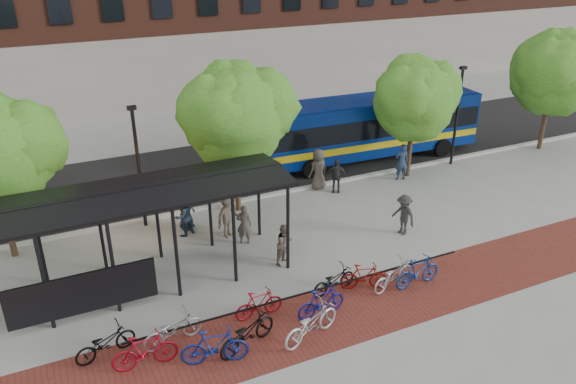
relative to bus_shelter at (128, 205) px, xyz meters
name	(u,v)px	position (x,y,z in m)	size (l,w,h in m)	color
ground	(335,229)	(8.13, 0.48, -3.00)	(160.00, 160.00, 0.00)	#9E9E99
asphalt_street	(261,162)	(8.13, 8.48, -2.99)	(160.00, 8.00, 0.01)	black
curb	(293,190)	(8.13, 4.48, -2.94)	(160.00, 0.25, 0.12)	#B7B7B2
brick_strip	(357,308)	(6.13, -4.52, -3.00)	(24.00, 3.00, 0.01)	maroon
bike_rack_rail	(308,303)	(4.83, -3.62, -3.00)	(12.00, 0.05, 0.95)	black
bus_shelter	(128,205)	(0.00, 0.00, 0.00)	(10.60, 3.07, 3.60)	black
tree_b	(236,111)	(5.23, 3.83, 1.46)	(5.15, 4.20, 6.47)	#382619
tree_c	(416,96)	(14.22, 3.83, 1.06)	(4.66, 3.80, 5.92)	#382619
tree_d	(555,69)	(23.23, 3.83, 1.47)	(5.39, 4.40, 6.55)	#382619
lamp_post_left	(138,164)	(1.13, 4.08, -0.25)	(0.35, 0.20, 5.12)	black
lamp_post_right	(457,113)	(17.13, 4.08, -0.25)	(0.35, 0.20, 5.12)	black
bus	(369,124)	(13.59, 6.68, -1.12)	(12.24, 3.33, 3.27)	navy
bike_0	(105,343)	(-1.58, -3.38, -2.53)	(0.63, 1.80, 0.94)	black
bike_1	(145,351)	(-0.63, -4.32, -2.44)	(0.52, 1.85, 1.11)	maroon
bike_2	(173,329)	(0.32, -3.65, -2.50)	(0.66, 1.89, 0.99)	gray
bike_3	(215,347)	(1.18, -4.99, -2.42)	(0.54, 1.93, 1.16)	navy
bike_4	(247,332)	(2.24, -4.76, -2.45)	(0.72, 2.08, 1.09)	black
bike_5	(259,304)	(3.10, -3.56, -2.51)	(0.46, 1.62, 0.97)	maroon
bike_6	(311,323)	(4.11, -5.19, -2.43)	(0.75, 2.15, 1.13)	#B7B8BA
bike_7	(321,302)	(4.91, -4.34, -2.48)	(0.48, 1.72, 1.03)	navy
bike_8	(334,280)	(5.91, -3.37, -2.54)	(0.60, 1.73, 0.91)	black
bike_9	(364,277)	(6.92, -3.66, -2.51)	(0.46, 1.61, 0.97)	maroon
bike_10	(393,275)	(7.88, -3.99, -2.51)	(0.65, 1.87, 0.98)	#B0B0B2
bike_11	(418,272)	(8.71, -4.26, -2.45)	(0.51, 1.82, 1.09)	navy
pedestrian_0	(186,208)	(2.66, 3.15, -2.12)	(0.86, 0.56, 1.76)	black
pedestrian_1	(244,224)	(4.36, 0.98, -2.19)	(0.59, 0.39, 1.63)	#473E39
pedestrian_2	(183,216)	(2.39, 2.59, -2.14)	(0.83, 0.65, 1.72)	#1C2D42
pedestrian_3	(228,216)	(3.97, 1.76, -2.08)	(1.18, 0.68, 1.83)	brown
pedestrian_4	(336,176)	(9.93, 3.61, -2.19)	(0.95, 0.40, 1.63)	#2B2B2B
pedestrian_6	(318,169)	(9.35, 4.28, -2.01)	(0.96, 0.63, 1.97)	#453E37
pedestrian_7	(402,162)	(13.54, 3.52, -2.08)	(0.67, 0.44, 1.83)	#223450
pedestrian_8	(285,244)	(5.18, -1.02, -2.21)	(0.76, 0.60, 1.57)	#65584B
pedestrian_9	(404,215)	(10.40, -1.02, -2.15)	(1.10, 0.63, 1.71)	#2B2B2B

